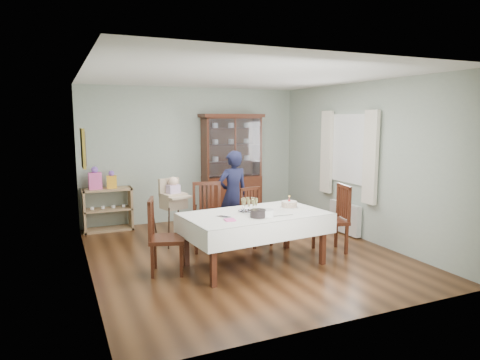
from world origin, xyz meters
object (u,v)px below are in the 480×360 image
chair_far_left (208,230)px  gift_bag_orange (112,180)px  dining_table (255,239)px  high_chair (174,217)px  china_cabinet (232,165)px  sideboard (108,209)px  champagne_tray (250,208)px  gift_bag_pink (95,179)px  chair_end_left (166,251)px  chair_end_right (331,232)px  woman (233,194)px  birthday_cake (289,205)px  chair_far_right (256,228)px

chair_far_left → gift_bag_orange: gift_bag_orange is taller
dining_table → high_chair: size_ratio=1.87×
china_cabinet → sideboard: 2.60m
champagne_tray → gift_bag_pink: gift_bag_pink is taller
chair_end_left → chair_end_right: bearing=-74.5°
chair_far_left → chair_end_left: 1.16m
woman → birthday_cake: (0.35, -1.35, 0.04)m
birthday_cake → champagne_tray: bearing=-178.5°
dining_table → birthday_cake: size_ratio=7.85×
birthday_cake → gift_bag_orange: (-2.22, 2.70, 0.14)m
chair_far_right → woman: size_ratio=0.61×
sideboard → gift_bag_orange: gift_bag_orange is taller
sideboard → china_cabinet: bearing=-0.5°
dining_table → high_chair: bearing=115.7°
gift_bag_orange → chair_far_right: bearing=-42.8°
sideboard → high_chair: 1.57m
birthday_cake → gift_bag_pink: 3.69m
high_chair → gift_bag_pink: bearing=116.3°
chair_end_right → champagne_tray: chair_end_right is taller
dining_table → birthday_cake: 0.76m
dining_table → chair_far_left: bearing=110.7°
chair_far_left → birthday_cake: (0.99, -0.85, 0.49)m
sideboard → champagne_tray: bearing=-58.9°
champagne_tray → birthday_cake: size_ratio=1.22×
chair_end_right → woman: size_ratio=0.69×
chair_far_left → champagne_tray: (0.33, -0.87, 0.51)m
chair_far_left → chair_end_right: chair_far_left is taller
woman → high_chair: (-1.04, 0.11, -0.33)m
dining_table → gift_bag_pink: (-1.89, 2.82, 0.60)m
chair_far_left → dining_table: bearing=-54.3°
high_chair → champagne_tray: size_ratio=3.45×
dining_table → china_cabinet: size_ratio=0.97×
chair_far_left → gift_bag_pink: size_ratio=2.54×
birthday_cake → chair_end_left: bearing=177.5°
chair_far_left → high_chair: high_chair is taller
champagne_tray → china_cabinet: bearing=72.7°
chair_end_right → gift_bag_pink: size_ratio=2.51×
chair_far_left → chair_far_right: (0.82, -0.06, -0.04)m
high_chair → birthday_cake: (1.38, -1.46, 0.37)m
chair_far_right → woman: (-0.18, 0.56, 0.49)m
champagne_tray → gift_bag_orange: bearing=119.9°
chair_far_right → chair_end_right: bearing=-52.5°
gift_bag_pink → chair_end_left: bearing=-75.9°
chair_far_right → gift_bag_pink: gift_bag_pink is taller
china_cabinet → chair_end_right: 2.89m
gift_bag_pink → woman: bearing=-31.9°
chair_far_right → sideboard: bearing=126.6°
chair_far_right → chair_far_left: bearing=164.4°
china_cabinet → gift_bag_pink: china_cabinet is taller
sideboard → chair_end_left: (0.45, -2.64, -0.10)m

